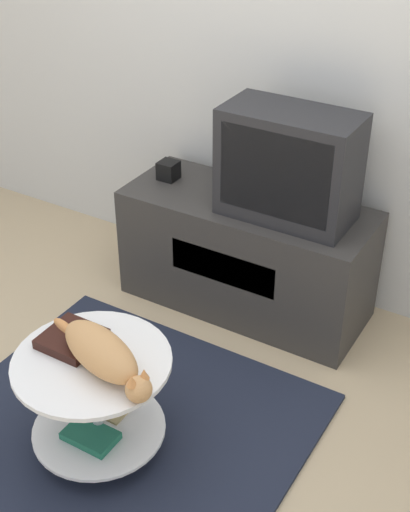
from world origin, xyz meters
The scene contains 9 objects.
ground_plane centered at (0.00, 0.00, 0.00)m, with size 12.00×12.00×0.00m, color tan.
wall_back centered at (0.00, 1.50, 1.30)m, with size 8.00×0.05×2.60m.
rug centered at (0.00, 0.00, 0.01)m, with size 1.40×1.57×0.02m.
tv_stand centered at (0.01, 1.17, 0.29)m, with size 1.19×0.48×0.57m.
tv centered at (0.21, 1.15, 0.82)m, with size 0.59×0.30×0.49m.
speaker centered at (-0.44, 1.19, 0.62)m, with size 0.09×0.09×0.09m.
coffee_table centered at (-0.01, 0.03, 0.29)m, with size 0.58×0.58×0.44m.
dvd_box centered at (-0.13, 0.07, 0.48)m, with size 0.20×0.20×0.04m.
cat centered at (0.06, 0.01, 0.53)m, with size 0.55×0.26×0.15m.
Camera 1 is at (1.33, -1.42, 2.14)m, focal length 50.00 mm.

